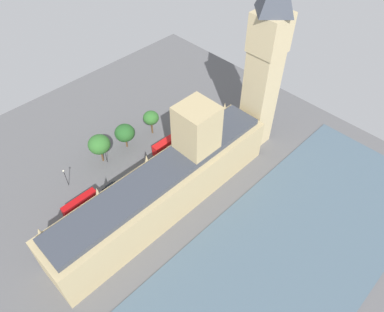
% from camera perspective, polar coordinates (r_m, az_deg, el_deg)
% --- Properties ---
extents(ground_plane, '(142.19, 142.19, 0.00)m').
position_cam_1_polar(ground_plane, '(107.32, -4.95, -7.09)').
color(ground_plane, '#565659').
extents(river_thames, '(40.31, 127.97, 0.25)m').
position_cam_1_polar(river_thames, '(95.26, 10.38, -19.34)').
color(river_thames, '#475B6B').
rests_on(river_thames, ground).
extents(parliament_building, '(13.69, 70.58, 28.82)m').
position_cam_1_polar(parliament_building, '(100.44, -3.61, -4.18)').
color(parliament_building, tan).
rests_on(parliament_building, ground).
extents(clock_tower, '(9.17, 9.17, 59.65)m').
position_cam_1_polar(clock_tower, '(107.69, 11.51, 14.66)').
color(clock_tower, tan).
rests_on(clock_tower, ground).
extents(car_blue_leading, '(2.11, 4.18, 1.74)m').
position_cam_1_polar(car_blue_leading, '(126.69, -0.76, 4.16)').
color(car_blue_leading, navy).
rests_on(car_blue_leading, ground).
extents(double_decker_bus_kerbside, '(2.77, 10.54, 4.75)m').
position_cam_1_polar(double_decker_bus_kerbside, '(119.00, -4.00, 1.77)').
color(double_decker_bus_kerbside, red).
rests_on(double_decker_bus_kerbside, ground).
extents(car_yellow_cab_far_end, '(1.96, 4.47, 1.74)m').
position_cam_1_polar(car_yellow_cab_far_end, '(114.94, -6.91, -1.82)').
color(car_yellow_cab_far_end, gold).
rests_on(car_yellow_cab_far_end, ground).
extents(car_black_near_tower, '(1.99, 4.71, 1.74)m').
position_cam_1_polar(car_black_near_tower, '(111.68, -12.73, -4.83)').
color(car_black_near_tower, black).
rests_on(car_black_near_tower, ground).
extents(double_decker_bus_trailing, '(2.71, 10.52, 4.75)m').
position_cam_1_polar(double_decker_bus_trailing, '(107.69, -17.14, -7.28)').
color(double_decker_bus_trailing, '#B20C0F').
rests_on(double_decker_bus_trailing, ground).
extents(pedestrian_opposite_hall, '(0.59, 0.64, 1.50)m').
position_cam_1_polar(pedestrian_opposite_hall, '(122.79, 1.80, 2.34)').
color(pedestrian_opposite_hall, maroon).
rests_on(pedestrian_opposite_hall, ground).
extents(plane_tree_corner, '(6.56, 6.56, 8.95)m').
position_cam_1_polar(plane_tree_corner, '(119.71, -10.55, 3.59)').
color(plane_tree_corner, brown).
rests_on(plane_tree_corner, ground).
extents(plane_tree_by_river_gate, '(6.92, 6.92, 10.29)m').
position_cam_1_polar(plane_tree_by_river_gate, '(115.76, -14.41, 1.78)').
color(plane_tree_by_river_gate, brown).
rests_on(plane_tree_by_river_gate, ground).
extents(plane_tree_midblock, '(5.32, 5.32, 9.10)m').
position_cam_1_polar(plane_tree_midblock, '(123.13, -6.48, 5.99)').
color(plane_tree_midblock, brown).
rests_on(plane_tree_midblock, ground).
extents(street_lamp_under_trees, '(0.56, 0.56, 6.78)m').
position_cam_1_polar(street_lamp_under_trees, '(113.49, -19.38, -2.83)').
color(street_lamp_under_trees, black).
rests_on(street_lamp_under_trees, ground).
extents(street_lamp_slot_10, '(0.56, 0.56, 5.62)m').
position_cam_1_polar(street_lamp_slot_10, '(117.34, -13.51, 0.42)').
color(street_lamp_slot_10, black).
rests_on(street_lamp_slot_10, ground).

